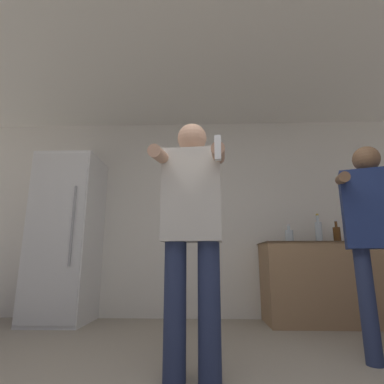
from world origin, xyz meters
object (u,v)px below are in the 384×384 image
at_px(bottle_green_wine, 337,234).
at_px(bottle_short_whiskey, 319,231).
at_px(person_woman_foreground, 192,225).
at_px(refrigerator, 67,237).
at_px(person_man_side, 376,225).
at_px(bottle_amber_bourbon, 289,236).

xyz_separation_m(bottle_green_wine, bottle_short_whiskey, (-0.21, 0.00, 0.03)).
bearing_deg(person_woman_foreground, refrigerator, 133.66).
bearing_deg(person_man_side, bottle_amber_bourbon, 99.34).
xyz_separation_m(bottle_short_whiskey, person_man_side, (-0.12, -1.39, -0.09)).
xyz_separation_m(bottle_amber_bourbon, person_man_side, (0.23, -1.39, -0.04)).
height_order(refrigerator, bottle_green_wine, refrigerator).
bearing_deg(refrigerator, bottle_amber_bourbon, 1.45).
bearing_deg(bottle_green_wine, person_man_side, -103.29).
height_order(bottle_green_wine, person_woman_foreground, person_woman_foreground).
relative_size(bottle_green_wine, person_man_side, 0.18).
distance_m(person_woman_foreground, person_man_side, 1.35).
bearing_deg(person_woman_foreground, bottle_short_whiskey, 49.65).
bearing_deg(bottle_amber_bourbon, refrigerator, -178.55).
xyz_separation_m(bottle_green_wine, bottle_amber_bourbon, (-0.56, 0.00, -0.02)).
height_order(bottle_amber_bourbon, person_man_side, person_man_side).
height_order(bottle_amber_bourbon, bottle_short_whiskey, bottle_short_whiskey).
bearing_deg(bottle_amber_bourbon, bottle_green_wine, 0.00).
relative_size(refrigerator, bottle_green_wine, 7.12).
relative_size(bottle_green_wine, person_woman_foreground, 0.17).
height_order(bottle_short_whiskey, person_man_side, person_man_side).
bearing_deg(person_man_side, refrigerator, 155.24).
distance_m(bottle_green_wine, person_woman_foreground, 2.36).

